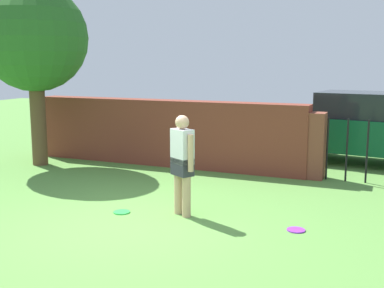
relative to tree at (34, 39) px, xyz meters
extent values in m
plane|color=#568C3D|center=(4.29, -3.07, -2.95)|extent=(40.00, 40.00, 0.00)
cube|color=brown|center=(2.79, 1.13, -2.17)|extent=(6.78, 0.50, 1.55)
cylinder|color=brown|center=(0.00, 0.00, -1.80)|extent=(0.36, 0.36, 2.30)
sphere|color=#286023|center=(0.00, 0.00, 0.03)|extent=(2.48, 2.48, 2.48)
cylinder|color=tan|center=(4.66, -2.22, -2.52)|extent=(0.14, 0.14, 0.85)
cylinder|color=tan|center=(4.85, -2.33, -2.52)|extent=(0.14, 0.14, 0.85)
cube|color=#2D2D38|center=(4.76, -2.27, -2.15)|extent=(0.42, 0.37, 0.28)
cube|color=silver|center=(4.76, -2.27, -1.82)|extent=(0.42, 0.37, 0.55)
sphere|color=tan|center=(4.76, -2.27, -1.44)|extent=(0.22, 0.22, 0.22)
cylinder|color=tan|center=(4.56, -2.16, -1.90)|extent=(0.09, 0.09, 0.58)
cylinder|color=tan|center=(4.95, -2.39, -1.90)|extent=(0.09, 0.09, 0.58)
cube|color=brown|center=(6.28, 1.13, -2.25)|extent=(0.44, 0.44, 1.40)
cylinder|color=black|center=(6.55, 1.13, -2.30)|extent=(0.04, 0.04, 1.30)
cylinder|color=black|center=(6.94, 1.13, -2.30)|extent=(0.04, 0.04, 1.30)
cylinder|color=black|center=(7.33, 1.13, -2.30)|extent=(0.04, 0.04, 1.30)
cube|color=#0C4C2D|center=(7.07, 3.23, -2.23)|extent=(4.39, 2.24, 0.80)
cube|color=#1E2328|center=(7.07, 3.23, -1.53)|extent=(2.18, 1.75, 0.60)
cylinder|color=black|center=(5.60, 2.56, -2.63)|extent=(0.66, 0.30, 0.64)
cylinder|color=black|center=(5.83, 4.25, -2.63)|extent=(0.66, 0.30, 0.64)
cylinder|color=green|center=(3.79, -2.55, -2.94)|extent=(0.27, 0.27, 0.02)
cylinder|color=purple|center=(6.59, -2.30, -2.94)|extent=(0.27, 0.27, 0.02)
camera|label=1|loc=(7.87, -9.24, -0.50)|focal=45.96mm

